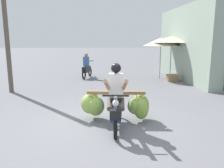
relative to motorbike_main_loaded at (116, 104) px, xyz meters
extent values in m
plane|color=slate|center=(-0.41, -0.19, -0.49)|extent=(120.00, 120.00, 0.00)
torus|color=black|center=(-0.13, -0.99, -0.21)|extent=(0.15, 0.57, 0.56)
torus|color=black|center=(0.01, 0.20, -0.21)|extent=(0.15, 0.57, 0.56)
cube|color=navy|center=(-0.07, -0.49, -0.17)|extent=(0.30, 0.58, 0.08)
cube|color=navy|center=(-0.02, -0.10, 0.01)|extent=(0.35, 0.67, 0.36)
cube|color=black|center=(-0.03, -0.18, 0.23)|extent=(0.33, 0.63, 0.10)
cylinder|color=gray|center=(-0.12, -0.93, 0.13)|extent=(0.10, 0.29, 0.69)
cylinder|color=black|center=(-0.13, -0.97, 0.47)|extent=(0.56, 0.11, 0.04)
sphere|color=silver|center=(-0.14, -1.05, 0.33)|extent=(0.14, 0.14, 0.14)
cube|color=black|center=(-0.14, -1.09, 0.09)|extent=(0.26, 0.19, 0.20)
cube|color=navy|center=(-0.13, -0.99, 0.09)|extent=(0.13, 0.29, 0.04)
cube|color=olive|center=(0.00, 0.05, 0.29)|extent=(1.50, 0.28, 0.08)
cube|color=olive|center=(0.02, 0.23, 0.26)|extent=(1.35, 0.24, 0.06)
ellipsoid|color=#86AA49|center=(0.66, 0.26, -0.05)|extent=(0.39, 0.35, 0.45)
cylinder|color=#998459|center=(0.66, 0.26, 0.22)|extent=(0.02, 0.02, 0.15)
ellipsoid|color=#8DB150|center=(-0.69, 0.24, -0.04)|extent=(0.50, 0.46, 0.53)
cylinder|color=#998459|center=(-0.69, 0.24, 0.24)|extent=(0.02, 0.02, 0.10)
ellipsoid|color=#7EA241|center=(-0.53, 0.14, -0.08)|extent=(0.51, 0.47, 0.51)
cylinder|color=#998459|center=(-0.53, 0.14, 0.22)|extent=(0.02, 0.02, 0.15)
ellipsoid|color=#8AAE4D|center=(-0.60, 0.41, -0.10)|extent=(0.45, 0.43, 0.63)
cylinder|color=#998459|center=(-0.60, 0.41, 0.24)|extent=(0.02, 0.02, 0.11)
ellipsoid|color=#83A746|center=(0.53, 0.01, -0.08)|extent=(0.55, 0.51, 0.45)
cylinder|color=#998459|center=(0.53, 0.01, 0.21)|extent=(0.02, 0.02, 0.18)
ellipsoid|color=olive|center=(0.70, 0.07, -0.11)|extent=(0.35, 0.32, 0.61)
cylinder|color=#998459|center=(0.70, 0.07, 0.23)|extent=(0.02, 0.02, 0.14)
ellipsoid|color=#7FA342|center=(0.63, -0.10, -0.12)|extent=(0.40, 0.36, 0.54)
cylinder|color=#998459|center=(0.63, -0.10, 0.20)|extent=(0.02, 0.02, 0.18)
cube|color=silver|center=(-0.04, -0.30, 0.56)|extent=(0.36, 0.26, 0.56)
sphere|color=black|center=(-0.05, -0.31, 0.97)|extent=(0.24, 0.24, 0.24)
cylinder|color=tan|center=(0.11, -0.66, 0.62)|extent=(0.12, 0.72, 0.39)
cylinder|color=tan|center=(-0.28, -0.61, 0.62)|extent=(0.23, 0.72, 0.39)
cylinder|color=#4C4238|center=(0.08, -0.43, 0.13)|extent=(0.18, 0.45, 0.27)
cylinder|color=#4C4238|center=(-0.20, -0.40, 0.13)|extent=(0.18, 0.45, 0.27)
torus|color=black|center=(-0.72, 7.68, -0.23)|extent=(0.23, 0.52, 0.52)
torus|color=black|center=(-1.04, 6.63, -0.23)|extent=(0.23, 0.52, 0.52)
cube|color=black|center=(-0.91, 7.06, 0.01)|extent=(0.50, 0.93, 0.32)
cylinder|color=black|center=(-0.73, 7.63, 0.43)|extent=(0.49, 0.18, 0.04)
cube|color=#386699|center=(-0.91, 7.04, 0.46)|extent=(0.35, 0.28, 0.52)
sphere|color=#9E7051|center=(-0.91, 7.06, 0.81)|extent=(0.20, 0.20, 0.20)
cube|color=gray|center=(5.68, 6.20, 1.43)|extent=(3.17, 6.51, 3.86)
cylinder|color=#99999E|center=(3.19, 6.60, 0.46)|extent=(0.05, 0.05, 1.91)
cone|color=beige|center=(3.19, 6.60, 1.54)|extent=(1.94, 1.94, 0.45)
cylinder|color=#99999E|center=(3.76, 6.53, 0.55)|extent=(0.05, 0.05, 2.08)
cone|color=beige|center=(3.76, 6.53, 1.66)|extent=(2.28, 2.28, 0.36)
cube|color=olive|center=(3.57, 5.62, -0.31)|extent=(0.56, 0.40, 0.36)
cylinder|color=brown|center=(-3.93, 3.82, 2.04)|extent=(0.18, 0.18, 5.07)
camera|label=1|loc=(-0.62, -5.48, 1.61)|focal=35.68mm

